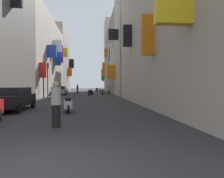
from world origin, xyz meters
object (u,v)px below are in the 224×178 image
object	(u,v)px
scooter_silver	(101,90)
pedestrian_near_left	(77,89)
scooter_blue	(97,89)
scooter_black	(91,92)
pedestrian_crossing	(109,90)
parked_car_black	(12,98)
parked_car_grey	(61,90)
traffic_light_far_corner	(48,74)
scooter_green	(103,92)
scooter_white	(68,104)
traffic_light_near_corner	(44,76)
pedestrian_near_right	(56,104)

from	to	relation	value
scooter_silver	pedestrian_near_left	distance (m)	7.06
scooter_blue	scooter_black	size ratio (longest dim) A/B	1.00
pedestrian_crossing	scooter_blue	bearing A→B (deg)	93.89
parked_car_black	scooter_silver	distance (m)	33.17
parked_car_grey	traffic_light_far_corner	size ratio (longest dim) A/B	0.99
scooter_green	scooter_silver	world-z (taller)	same
scooter_white	traffic_light_near_corner	distance (m)	14.91
scooter_green	scooter_white	world-z (taller)	same
traffic_light_near_corner	pedestrian_crossing	bearing A→B (deg)	39.53
parked_car_grey	traffic_light_near_corner	bearing A→B (deg)	-96.30
parked_car_grey	scooter_blue	world-z (taller)	parked_car_grey
parked_car_grey	scooter_black	bearing A→B (deg)	-20.53
parked_car_black	traffic_light_far_corner	xyz separation A→B (m)	(-0.84, 15.05, 2.31)
scooter_black	pedestrian_crossing	world-z (taller)	pedestrian_crossing
scooter_green	traffic_light_far_corner	bearing A→B (deg)	-141.50
traffic_light_far_corner	parked_car_grey	bearing A→B (deg)	81.30
parked_car_black	scooter_white	world-z (taller)	parked_car_black
scooter_black	parked_car_grey	bearing A→B (deg)	159.47
parked_car_grey	scooter_white	xyz separation A→B (m)	(3.56, -22.10, -0.29)
pedestrian_near_right	traffic_light_far_corner	distance (m)	21.28
pedestrian_near_right	traffic_light_near_corner	xyz separation A→B (m)	(-4.48, 18.36, 1.84)
parked_car_black	pedestrian_near_left	xyz separation A→B (m)	(2.30, 27.13, 0.09)
scooter_blue	pedestrian_near_left	size ratio (longest dim) A/B	1.00
scooter_blue	traffic_light_far_corner	distance (m)	26.43
parked_car_grey	scooter_silver	world-z (taller)	parked_car_grey
scooter_silver	traffic_light_near_corner	xyz separation A→B (m)	(-7.79, -19.72, 2.25)
scooter_white	pedestrian_near_right	world-z (taller)	pedestrian_near_right
parked_car_grey	scooter_green	distance (m)	6.83
scooter_green	pedestrian_crossing	world-z (taller)	pedestrian_crossing
scooter_white	pedestrian_crossing	size ratio (longest dim) A/B	1.18
parked_car_black	traffic_light_near_corner	distance (m)	12.90
scooter_white	traffic_light_far_corner	world-z (taller)	traffic_light_far_corner
parked_car_black	traffic_light_near_corner	world-z (taller)	traffic_light_near_corner
pedestrian_crossing	traffic_light_near_corner	size ratio (longest dim) A/B	0.39
parked_car_grey	scooter_silver	bearing A→B (deg)	59.40
scooter_green	traffic_light_far_corner	size ratio (longest dim) A/B	0.44
scooter_blue	parked_car_black	bearing A→B (deg)	-98.95
scooter_green	scooter_black	size ratio (longest dim) A/B	1.16
parked_car_black	scooter_blue	distance (m)	40.85
parked_car_black	pedestrian_near_right	distance (m)	6.71
parked_car_grey	parked_car_black	size ratio (longest dim) A/B	1.00
scooter_white	scooter_black	size ratio (longest dim) A/B	1.07
parked_car_grey	scooter_white	world-z (taller)	parked_car_grey
scooter_black	scooter_blue	bearing A→B (deg)	85.88
scooter_black	pedestrian_crossing	size ratio (longest dim) A/B	1.10
scooter_silver	scooter_white	xyz separation A→B (m)	(-3.34, -33.77, 0.00)
scooter_blue	traffic_light_near_corner	distance (m)	28.64
parked_car_grey	pedestrian_near_right	xyz separation A→B (m)	(3.59, -26.42, 0.12)
traffic_light_near_corner	scooter_green	bearing A→B (deg)	47.63
parked_car_grey	traffic_light_near_corner	world-z (taller)	traffic_light_near_corner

